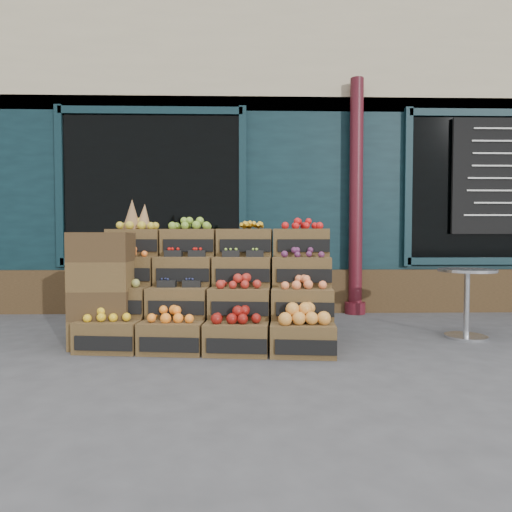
{
  "coord_description": "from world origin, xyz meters",
  "views": [
    {
      "loc": [
        -0.3,
        -3.78,
        1.03
      ],
      "look_at": [
        -0.2,
        0.7,
        0.85
      ],
      "focal_mm": 30.0,
      "sensor_mm": 36.0,
      "label": 1
    }
  ],
  "objects": [
    {
      "name": "ground",
      "position": [
        0.0,
        0.0,
        0.0
      ],
      "size": [
        60.0,
        60.0,
        0.0
      ],
      "primitive_type": "plane",
      "color": "#404042",
      "rests_on": "ground"
    },
    {
      "name": "shop_facade",
      "position": [
        0.0,
        5.11,
        2.4
      ],
      "size": [
        12.0,
        6.24,
        4.8
      ],
      "color": "black",
      "rests_on": "ground"
    },
    {
      "name": "crate_display",
      "position": [
        -0.64,
        0.54,
        0.45
      ],
      "size": [
        2.43,
        1.36,
        1.46
      ],
      "rotation": [
        0.0,
        0.0,
        -0.1
      ],
      "color": "#503B1F",
      "rests_on": "ground"
    },
    {
      "name": "spare_crates",
      "position": [
        -1.67,
        0.29,
        0.54
      ],
      "size": [
        0.55,
        0.38,
        1.09
      ],
      "rotation": [
        0.0,
        0.0,
        0.01
      ],
      "color": "#503B1F",
      "rests_on": "ground"
    },
    {
      "name": "bistro_table",
      "position": [
        1.98,
        0.57,
        0.45
      ],
      "size": [
        0.57,
        0.57,
        0.72
      ],
      "rotation": [
        0.0,
        0.0,
        0.41
      ],
      "color": "#B3B6BA",
      "rests_on": "ground"
    },
    {
      "name": "shopkeeper",
      "position": [
        -2.05,
        2.67,
        0.99
      ],
      "size": [
        0.78,
        0.58,
        1.97
      ],
      "primitive_type": "imported",
      "rotation": [
        0.0,
        0.0,
        3.29
      ],
      "color": "#1C652C",
      "rests_on": "ground"
    }
  ]
}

